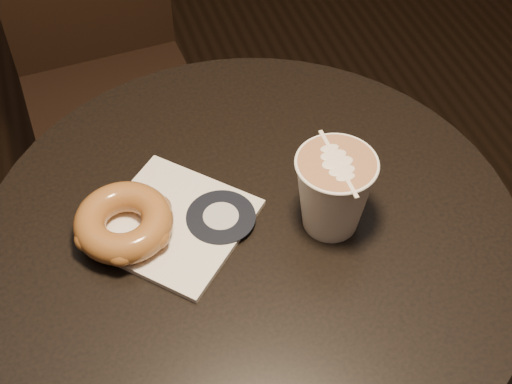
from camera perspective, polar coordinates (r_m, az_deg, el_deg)
cafe_table at (r=1.08m, az=-0.27°, el=-9.58°), size 0.70×0.70×0.75m
chair at (r=1.61m, az=-12.43°, el=11.46°), size 0.39×0.39×0.93m
pastry_bag at (r=0.92m, az=-6.61°, el=-2.51°), size 0.25×0.25×0.01m
doughnut at (r=0.90m, az=-10.54°, el=-2.39°), size 0.12×0.12×0.04m
latte_cup at (r=0.88m, az=6.20°, el=-0.10°), size 0.10×0.10×0.11m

